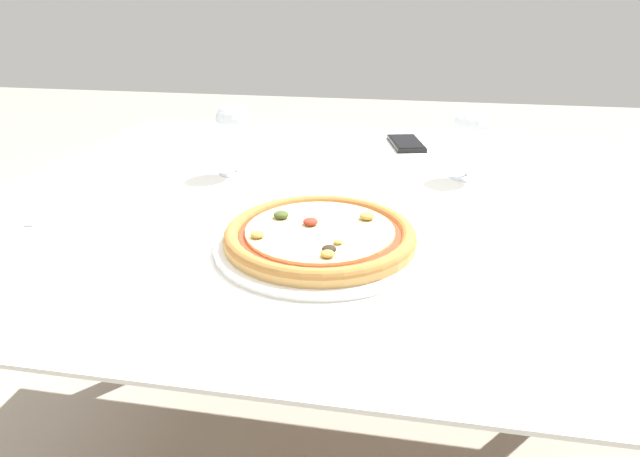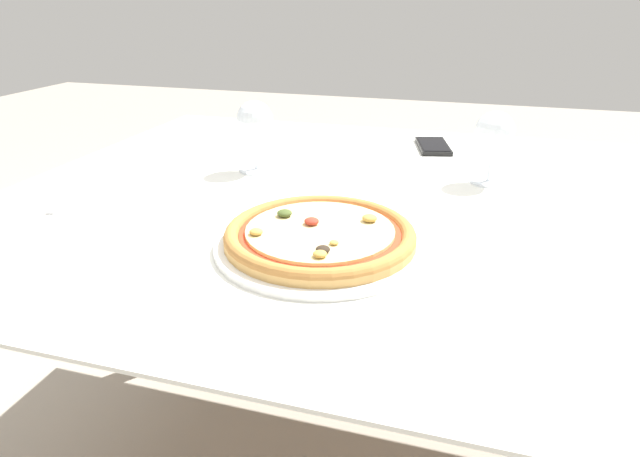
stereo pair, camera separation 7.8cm
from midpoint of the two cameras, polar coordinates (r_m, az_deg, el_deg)
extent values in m
cube|color=brown|center=(0.99, 8.14, 1.82)|extent=(1.28, 0.99, 0.04)
cube|color=silver|center=(0.99, 8.21, 2.95)|extent=(1.38, 1.09, 0.01)
cylinder|color=brown|center=(1.69, -10.05, -2.22)|extent=(0.06, 0.06, 0.70)
cylinder|color=brown|center=(1.60, 31.06, -7.12)|extent=(0.06, 0.06, 0.70)
cylinder|color=white|center=(0.79, 2.82, -1.72)|extent=(0.31, 0.31, 0.01)
cylinder|color=tan|center=(0.78, 2.84, -1.00)|extent=(0.28, 0.28, 0.01)
torus|color=#B27538|center=(0.78, 2.85, -0.60)|extent=(0.28, 0.28, 0.02)
cylinder|color=#BC381E|center=(0.78, 2.85, -0.50)|extent=(0.24, 0.24, 0.00)
cylinder|color=beige|center=(0.78, 2.86, -0.23)|extent=(0.22, 0.22, 0.00)
ellipsoid|color=#BC9342|center=(0.69, 3.21, -2.81)|extent=(0.02, 0.02, 0.01)
ellipsoid|color=#BC9342|center=(0.76, -3.94, -0.41)|extent=(0.02, 0.02, 0.01)
ellipsoid|color=#A83323|center=(0.79, 1.91, 0.73)|extent=(0.02, 0.02, 0.01)
ellipsoid|color=#425123|center=(0.82, -1.10, 1.59)|extent=(0.02, 0.02, 0.01)
ellipsoid|color=#2D2319|center=(0.71, 3.46, -2.30)|extent=(0.02, 0.02, 0.01)
ellipsoid|color=#BC9342|center=(0.73, 4.57, -1.59)|extent=(0.01, 0.01, 0.01)
ellipsoid|color=#BC9342|center=(0.81, 8.07, 1.05)|extent=(0.02, 0.02, 0.01)
cube|color=silver|center=(1.04, -23.59, 2.59)|extent=(0.04, 0.11, 0.00)
cube|color=silver|center=(1.09, -22.19, 3.78)|extent=(0.03, 0.02, 0.00)
cube|color=silver|center=(1.12, -22.12, 4.31)|extent=(0.01, 0.04, 0.00)
cube|color=silver|center=(1.12, -21.75, 4.31)|extent=(0.01, 0.04, 0.00)
cube|color=silver|center=(1.11, -21.38, 4.31)|extent=(0.01, 0.04, 0.00)
cube|color=silver|center=(1.11, -21.01, 4.31)|extent=(0.01, 0.04, 0.00)
cylinder|color=silver|center=(1.14, -4.77, 6.24)|extent=(0.07, 0.07, 0.00)
cylinder|color=silver|center=(1.12, -4.84, 8.14)|extent=(0.01, 0.01, 0.07)
sphere|color=silver|center=(1.11, -4.97, 11.54)|extent=(0.07, 0.07, 0.07)
cylinder|color=silver|center=(1.12, 19.40, 4.70)|extent=(0.07, 0.07, 0.00)
cylinder|color=silver|center=(1.11, 19.66, 6.46)|extent=(0.01, 0.01, 0.07)
sphere|color=silver|center=(1.09, 20.14, 9.73)|extent=(0.07, 0.07, 0.07)
cube|color=black|center=(1.34, 13.62, 8.52)|extent=(0.10, 0.16, 0.01)
cube|color=black|center=(1.34, 13.65, 8.75)|extent=(0.09, 0.14, 0.00)
camera|label=1|loc=(0.04, -87.14, 1.27)|focal=30.00mm
camera|label=2|loc=(0.04, 92.86, -1.27)|focal=30.00mm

